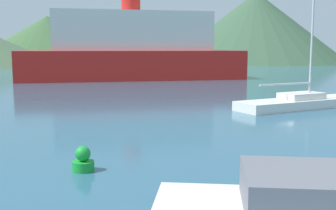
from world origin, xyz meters
name	(u,v)px	position (x,y,z in m)	size (l,w,h in m)	color
sailboat_inner	(301,102)	(9.24, 20.70, 0.36)	(8.35, 4.77, 8.30)	white
ferry_distant	(131,50)	(0.51, 44.98, 3.18)	(24.63, 10.45, 8.82)	red
buoy_marker	(83,161)	(-2.12, 9.59, 0.29)	(0.61, 0.61, 0.70)	green
hill_central	(48,39)	(-16.88, 99.30, 5.39)	(35.76, 35.76, 10.78)	#3D6038
hill_east	(255,28)	(31.20, 94.60, 8.15)	(42.03, 42.03, 16.30)	#38563D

